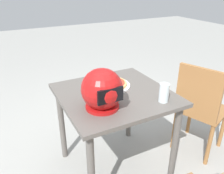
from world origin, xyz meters
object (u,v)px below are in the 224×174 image
Objects in this scene: dining_table at (115,106)px; motorcycle_helmet at (102,90)px; pizza at (110,83)px; chair_side at (200,106)px; drinking_glass at (164,93)px.

motorcycle_helmet reaches higher than dining_table.
chair_side reaches higher than pizza.
motorcycle_helmet is at bearing 54.96° from pizza.
drinking_glass is at bearing 118.49° from pizza.
pizza is 0.37m from motorcycle_helmet.
pizza is 0.31× the size of chair_side.
pizza is (-0.02, -0.13, 0.14)m from dining_table.
drinking_glass is 0.63m from chair_side.
pizza is at bearing -125.04° from motorcycle_helmet.
dining_table is 0.19m from pizza.
drinking_glass reaches higher than pizza.
dining_table is 0.41m from drinking_glass.
motorcycle_helmet is at bearing -15.71° from drinking_glass.
chair_side is (-0.78, 0.16, -0.13)m from dining_table.
drinking_glass is (-0.24, 0.28, 0.18)m from dining_table.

